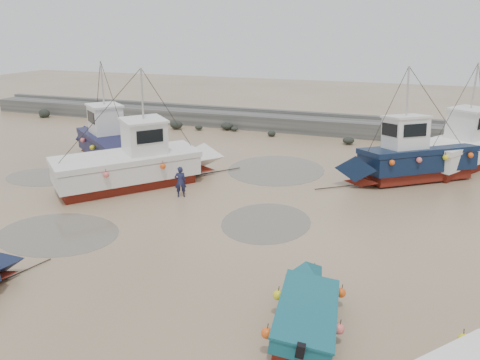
% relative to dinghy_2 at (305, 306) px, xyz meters
% --- Properties ---
extents(ground, '(120.00, 120.00, 0.00)m').
position_rel_dinghy_2_xyz_m(ground, '(-6.97, 3.42, -0.55)').
color(ground, tan).
rests_on(ground, ground).
extents(seawall, '(60.00, 4.92, 1.50)m').
position_rel_dinghy_2_xyz_m(seawall, '(-6.92, 25.41, 0.08)').
color(seawall, slate).
rests_on(seawall, ground).
extents(puddle_a, '(5.27, 5.27, 0.01)m').
position_rel_dinghy_2_xyz_m(puddle_a, '(-11.06, 2.51, -0.55)').
color(puddle_a, '#635C4F').
rests_on(puddle_a, ground).
extents(puddle_b, '(3.89, 3.89, 0.01)m').
position_rel_dinghy_2_xyz_m(puddle_b, '(-3.24, 6.65, -0.55)').
color(puddle_b, '#635C4F').
rests_on(puddle_b, ground).
extents(puddle_c, '(4.41, 4.41, 0.01)m').
position_rel_dinghy_2_xyz_m(puddle_c, '(-17.23, 8.41, -0.55)').
color(puddle_c, '#635C4F').
rests_on(puddle_c, ground).
extents(puddle_d, '(5.76, 5.76, 0.01)m').
position_rel_dinghy_2_xyz_m(puddle_d, '(-5.05, 14.46, -0.55)').
color(puddle_d, '#635C4F').
rests_on(puddle_d, ground).
extents(dinghy_2, '(2.22, 5.82, 1.43)m').
position_rel_dinghy_2_xyz_m(dinghy_2, '(0.00, 0.00, 0.00)').
color(dinghy_2, maroon).
rests_on(dinghy_2, ground).
extents(cabin_boat_0, '(8.79, 7.21, 6.22)m').
position_rel_dinghy_2_xyz_m(cabin_boat_0, '(-15.34, 12.30, 0.79)').
color(cabin_boat_0, maroon).
rests_on(cabin_boat_0, ground).
extents(cabin_boat_1, '(7.84, 9.05, 6.22)m').
position_rel_dinghy_2_xyz_m(cabin_boat_1, '(-11.18, 9.06, 0.77)').
color(cabin_boat_1, maroon).
rests_on(cabin_boat_1, ground).
extents(cabin_boat_2, '(8.23, 6.66, 6.22)m').
position_rel_dinghy_2_xyz_m(cabin_boat_2, '(2.41, 14.99, 0.81)').
color(cabin_boat_2, maroon).
rests_on(cabin_boat_2, ground).
extents(cabin_boat_3, '(6.12, 8.57, 6.22)m').
position_rel_dinghy_2_xyz_m(cabin_boat_3, '(5.36, 18.69, 0.82)').
color(cabin_boat_3, maroon).
rests_on(cabin_boat_3, ground).
extents(person, '(0.69, 0.60, 1.60)m').
position_rel_dinghy_2_xyz_m(person, '(-8.27, 8.26, -0.55)').
color(person, '#1D1F3E').
rests_on(person, ground).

